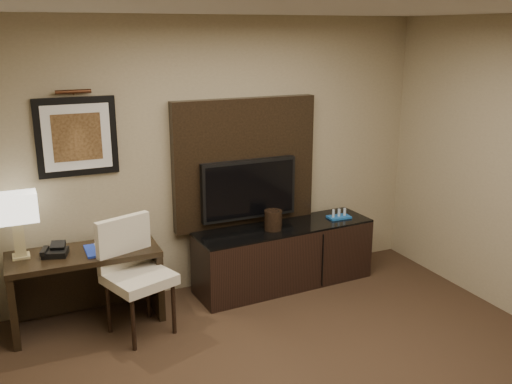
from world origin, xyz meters
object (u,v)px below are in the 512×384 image
credenza (284,256)px  tv (249,189)px  minibar_tray (339,214)px  desk (87,288)px  desk_chair (139,277)px  desk_phone (55,250)px  water_bottle (127,236)px  table_lamp (17,226)px  ice_bucket (273,220)px

credenza → tv: 0.79m
credenza → tv: bearing=145.7°
tv → minibar_tray: 1.03m
desk → desk_chair: desk_chair is taller
desk_phone → minibar_tray: size_ratio=0.86×
tv → desk_chair: 1.47m
minibar_tray → tv: bearing=168.9°
desk_chair → minibar_tray: (2.23, 0.37, 0.16)m
desk_chair → water_bottle: (-0.01, 0.40, 0.25)m
desk_phone → water_bottle: size_ratio=1.25×
desk → minibar_tray: size_ratio=5.44×
credenza → desk_phone: size_ratio=9.17×
credenza → water_bottle: bearing=176.0°
table_lamp → minibar_tray: size_ratio=2.40×
desk → desk_chair: 0.57m
table_lamp → minibar_tray: table_lamp is taller
table_lamp → desk_phone: (0.27, -0.08, -0.23)m
minibar_tray → table_lamp: bearing=178.3°
desk → desk_phone: desk_phone is taller
desk_chair → water_bottle: size_ratio=6.46×
table_lamp → desk_phone: size_ratio=2.81×
desk → desk_phone: bearing=177.3°
desk → tv: (1.67, 0.19, 0.68)m
desk → ice_bucket: 1.87m
desk → table_lamp: table_lamp is taller
credenza → desk_phone: bearing=176.7°
ice_bucket → desk_chair: bearing=-166.9°
desk → water_bottle: size_ratio=7.92×
water_bottle → minibar_tray: water_bottle is taller
table_lamp → desk_chair: bearing=-27.2°
credenza → table_lamp: size_ratio=3.27×
desk → minibar_tray: minibar_tray is taller
desk_chair → table_lamp: bearing=133.7°
tv → desk_chair: (-1.27, -0.56, -0.49)m
tv → desk_phone: bearing=-174.7°
desk → tv: tv is taller
desk → desk_chair: (0.40, -0.37, 0.18)m
desk_chair → minibar_tray: size_ratio=4.44×
tv → minibar_tray: size_ratio=4.22×
desk_chair → desk_phone: 0.77m
table_lamp → minibar_tray: 3.14m
table_lamp → minibar_tray: (3.13, -0.09, -0.29)m
desk_phone → water_bottle: water_bottle is taller
desk → credenza: bearing=0.8°
tv → ice_bucket: size_ratio=5.06×
tv → table_lamp: tv is taller
desk_chair → table_lamp: size_ratio=1.85×
water_bottle → minibar_tray: (2.23, -0.03, -0.09)m
desk_chair → minibar_tray: desk_chair is taller
table_lamp → minibar_tray: bearing=-1.7°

